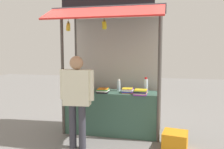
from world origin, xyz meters
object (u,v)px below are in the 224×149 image
water_bottle_mid_right (146,85)px  magazine_stack_mid_left (140,92)px  water_bottle_far_right (75,85)px  water_bottle_left (119,85)px  magazine_stack_back_right (128,91)px  water_bottle_far_left (88,83)px  vendor_person (77,93)px  magazine_stack_front_right (88,90)px  magazine_stack_back_left (103,91)px  banana_bunch_rightmost (68,27)px  banana_bunch_inner_right (104,25)px  plastic_crate (175,140)px

water_bottle_mid_right → magazine_stack_mid_left: bearing=-105.0°
water_bottle_far_right → magazine_stack_mid_left: water_bottle_far_right is taller
water_bottle_left → magazine_stack_back_right: size_ratio=0.96×
water_bottle_far_left → vendor_person: vendor_person is taller
magazine_stack_front_right → magazine_stack_back_left: bearing=-6.8°
banana_bunch_rightmost → water_bottle_mid_right: bearing=18.4°
banana_bunch_rightmost → magazine_stack_back_left: bearing=20.5°
water_bottle_far_right → banana_bunch_inner_right: 1.48m
banana_bunch_rightmost → vendor_person: banana_bunch_rightmost is taller
water_bottle_mid_right → magazine_stack_back_right: (-0.34, -0.16, -0.10)m
magazine_stack_front_right → banana_bunch_rightmost: (-0.27, -0.27, 1.24)m
water_bottle_far_right → vendor_person: vendor_person is taller
magazine_stack_back_left → banana_bunch_rightmost: (-0.61, -0.23, 1.24)m
magazine_stack_back_right → banana_bunch_inner_right: size_ratio=0.92×
water_bottle_far_left → banana_bunch_inner_right: 1.36m
water_bottle_far_right → vendor_person: bearing=-66.2°
water_bottle_left → banana_bunch_rightmost: 1.54m
water_bottle_left → magazine_stack_back_right: water_bottle_left is taller
banana_bunch_inner_right → plastic_crate: bearing=-4.8°
water_bottle_far_left → magazine_stack_back_right: bearing=-11.4°
banana_bunch_inner_right → vendor_person: size_ratio=0.17×
water_bottle_mid_right → magazine_stack_front_right: size_ratio=1.20×
magazine_stack_back_left → banana_bunch_inner_right: (0.09, -0.23, 1.25)m
water_bottle_far_left → magazine_stack_back_left: bearing=-33.3°
magazine_stack_mid_left → banana_bunch_inner_right: 1.42m
water_bottle_far_left → water_bottle_mid_right: bearing=-1.0°
magazine_stack_front_right → banana_bunch_rightmost: banana_bunch_rightmost is taller
water_bottle_left → banana_bunch_rightmost: bearing=-150.3°
magazine_stack_back_left → water_bottle_far_right: bearing=163.6°
magazine_stack_back_left → banana_bunch_rightmost: bearing=-159.5°
water_bottle_far_left → water_bottle_left: (0.68, 0.00, -0.02)m
magazine_stack_back_left → water_bottle_mid_right: bearing=16.9°
water_bottle_far_right → magazine_stack_front_right: bearing=-25.3°
plastic_crate → banana_bunch_rightmost: bearing=176.8°
banana_bunch_rightmost → water_bottle_left: bearing=29.7°
water_bottle_left → magazine_stack_front_right: 0.65m
water_bottle_far_left → banana_bunch_inner_right: (0.50, -0.50, 1.16)m
magazine_stack_mid_left → vendor_person: 1.22m
plastic_crate → magazine_stack_back_left: bearing=166.2°
magazine_stack_back_left → magazine_stack_mid_left: 0.75m
water_bottle_far_right → water_bottle_far_left: (0.26, 0.07, 0.03)m
magazine_stack_back_left → magazine_stack_back_right: 0.49m
water_bottle_left → magazine_stack_mid_left: 0.57m
magazine_stack_back_left → magazine_stack_mid_left: bearing=-2.6°
magazine_stack_back_right → magazine_stack_mid_left: magazine_stack_mid_left is taller
vendor_person → banana_bunch_rightmost: bearing=119.5°
banana_bunch_rightmost → plastic_crate: size_ratio=0.73×
water_bottle_far_right → banana_bunch_inner_right: (0.76, -0.43, 1.19)m
magazine_stack_mid_left → magazine_stack_back_right: bearing=154.7°
water_bottle_far_left → magazine_stack_back_left: 0.50m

